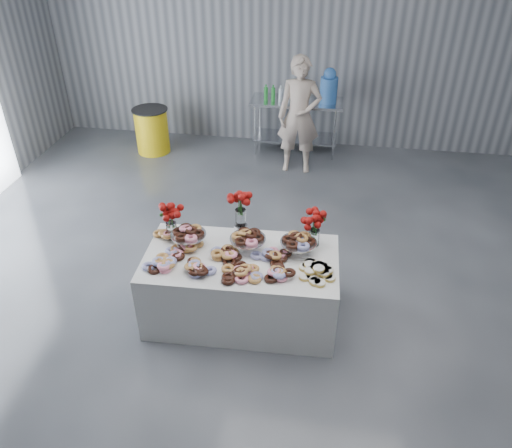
{
  "coord_description": "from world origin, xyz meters",
  "views": [
    {
      "loc": [
        0.86,
        -3.82,
        3.71
      ],
      "look_at": [
        0.2,
        0.34,
        0.92
      ],
      "focal_mm": 35.0,
      "sensor_mm": 36.0,
      "label": 1
    }
  ],
  "objects_px": {
    "display_table": "(241,287)",
    "water_jug": "(329,87)",
    "person": "(299,116)",
    "trash_barrel": "(152,130)",
    "prep_table": "(296,117)"
  },
  "relations": [
    {
      "from": "display_table",
      "to": "trash_barrel",
      "type": "relative_size",
      "value": 2.51
    },
    {
      "from": "person",
      "to": "trash_barrel",
      "type": "distance_m",
      "value": 2.56
    },
    {
      "from": "trash_barrel",
      "to": "water_jug",
      "type": "bearing_deg",
      "value": 7.87
    },
    {
      "from": "prep_table",
      "to": "trash_barrel",
      "type": "height_order",
      "value": "prep_table"
    },
    {
      "from": "prep_table",
      "to": "water_jug",
      "type": "relative_size",
      "value": 2.71
    },
    {
      "from": "display_table",
      "to": "person",
      "type": "height_order",
      "value": "person"
    },
    {
      "from": "water_jug",
      "to": "person",
      "type": "distance_m",
      "value": 0.82
    },
    {
      "from": "display_table",
      "to": "trash_barrel",
      "type": "distance_m",
      "value": 4.33
    },
    {
      "from": "display_table",
      "to": "water_jug",
      "type": "bearing_deg",
      "value": 80.77
    },
    {
      "from": "prep_table",
      "to": "trash_barrel",
      "type": "xyz_separation_m",
      "value": [
        -2.39,
        -0.4,
        -0.24
      ]
    },
    {
      "from": "display_table",
      "to": "water_jug",
      "type": "relative_size",
      "value": 3.43
    },
    {
      "from": "display_table",
      "to": "prep_table",
      "type": "height_order",
      "value": "prep_table"
    },
    {
      "from": "person",
      "to": "prep_table",
      "type": "bearing_deg",
      "value": 96.82
    },
    {
      "from": "water_jug",
      "to": "trash_barrel",
      "type": "relative_size",
      "value": 0.73
    },
    {
      "from": "water_jug",
      "to": "person",
      "type": "height_order",
      "value": "person"
    }
  ]
}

